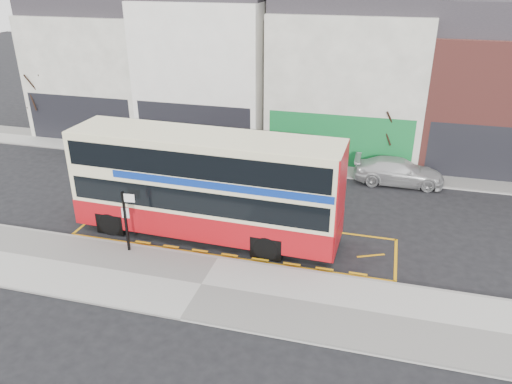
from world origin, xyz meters
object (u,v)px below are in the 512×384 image
(bus_stop_post, at_px, (127,215))
(car_silver, at_px, (110,145))
(street_tree_left, at_px, (38,80))
(double_decker_bus, at_px, (206,184))
(street_tree_right, at_px, (390,116))
(car_grey, at_px, (289,160))
(car_white, at_px, (399,171))

(bus_stop_post, distance_m, car_silver, 12.20)
(car_silver, bearing_deg, street_tree_left, 52.96)
(double_decker_bus, relative_size, bus_stop_post, 4.36)
(car_silver, relative_size, street_tree_right, 0.92)
(bus_stop_post, xyz_separation_m, car_silver, (-6.72, 10.12, -1.05))
(double_decker_bus, height_order, car_grey, double_decker_bus)
(double_decker_bus, bearing_deg, car_white, 46.50)
(street_tree_left, height_order, street_tree_right, street_tree_left)
(bus_stop_post, bearing_deg, double_decker_bus, 35.71)
(bus_stop_post, relative_size, street_tree_left, 0.47)
(car_silver, bearing_deg, car_white, -105.91)
(car_silver, height_order, car_white, car_silver)
(double_decker_bus, height_order, bus_stop_post, double_decker_bus)
(bus_stop_post, xyz_separation_m, street_tree_left, (-13.05, 12.46, 2.10))
(street_tree_left, relative_size, street_tree_right, 1.23)
(car_grey, height_order, car_white, car_white)
(double_decker_bus, bearing_deg, car_grey, 77.91)
(bus_stop_post, height_order, street_tree_left, street_tree_left)
(car_white, height_order, street_tree_right, street_tree_right)
(bus_stop_post, distance_m, street_tree_left, 18.16)
(car_grey, bearing_deg, car_white, -81.15)
(bus_stop_post, bearing_deg, car_silver, 117.55)
(double_decker_bus, xyz_separation_m, street_tree_right, (7.32, 10.08, 0.72))
(double_decker_bus, relative_size, car_grey, 2.85)
(double_decker_bus, distance_m, car_silver, 12.28)
(car_silver, height_order, street_tree_right, street_tree_right)
(double_decker_bus, xyz_separation_m, street_tree_left, (-15.64, 10.15, 1.44))
(car_grey, bearing_deg, bus_stop_post, 166.54)
(car_silver, distance_m, car_white, 17.40)
(bus_stop_post, distance_m, car_white, 14.92)
(bus_stop_post, bearing_deg, street_tree_left, 130.26)
(car_grey, xyz_separation_m, street_tree_right, (5.33, 1.89, 2.48))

